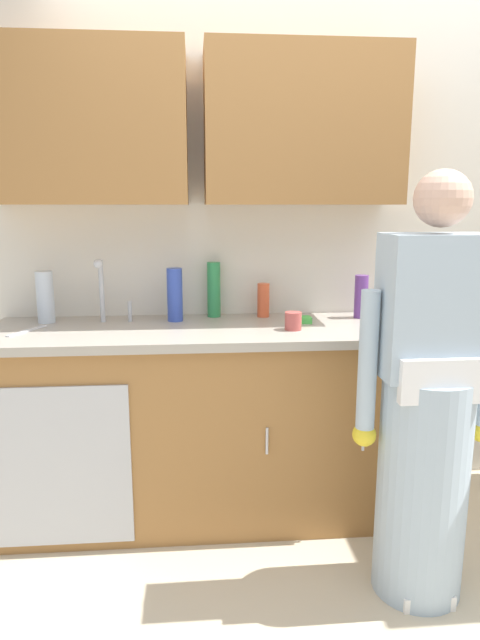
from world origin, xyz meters
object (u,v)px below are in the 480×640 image
cup_by_sink (293,321)px  knife_on_counter (27,331)px  person_at_sink (426,424)px  sink (107,331)px  bottle_soap (361,297)px  bottle_water_short (214,290)px  bottle_cleaner_spray (175,295)px  bottle_water_tall (263,300)px  bottle_dish_liquid (45,297)px  sponge (300,320)px

cup_by_sink → knife_on_counter: (-1.20, 0.06, -0.04)m
person_at_sink → knife_on_counter: person_at_sink is taller
sink → person_at_sink: 1.44m
bottle_soap → bottle_water_short: size_ratio=0.78×
bottle_soap → bottle_cleaner_spray: (-0.93, -0.00, 0.02)m
bottle_water_tall → person_at_sink: bearing=-59.2°
bottle_water_short → cup_by_sink: size_ratio=3.39×
bottle_dish_liquid → sink: bearing=-26.1°
bottle_dish_liquid → cup_by_sink: (1.16, -0.26, -0.08)m
sink → sponge: size_ratio=4.55×
bottle_water_tall → bottle_water_short: bottle_water_short is taller
bottle_water_tall → bottle_soap: bottle_soap is taller
person_at_sink → bottle_water_short: (-0.76, 0.88, 0.39)m
bottle_dish_liquid → bottle_cleaner_spray: 0.62m
person_at_sink → bottle_water_tall: (-0.51, 0.86, 0.33)m
person_at_sink → knife_on_counter: size_ratio=6.75×
bottle_water_tall → knife_on_counter: size_ratio=0.71×
bottle_dish_liquid → bottle_water_short: bottle_water_short is taller
sponge → bottle_water_short: bearing=155.0°
person_at_sink → sponge: size_ratio=14.73×
knife_on_counter → bottle_water_short: bearing=-46.3°
person_at_sink → bottle_water_tall: person_at_sink is taller
bottle_cleaner_spray → sponge: 0.62m
cup_by_sink → bottle_water_tall: bearing=107.4°
bottle_soap → knife_on_counter: bottle_soap is taller
sink → knife_on_counter: size_ratio=2.08×
bottle_water_tall → sponge: 0.24m
knife_on_counter → person_at_sink: bearing=-84.9°
sink → bottle_water_tall: (0.75, 0.21, 0.10)m
cup_by_sink → sponge: 0.16m
bottle_water_tall → bottle_water_short: size_ratio=0.61×
person_at_sink → bottle_dish_liquid: bearing=152.9°
sink → sponge: (0.91, 0.04, 0.03)m
bottle_water_short → sponge: 0.46m
bottle_dish_liquid → bottle_cleaner_spray: (0.62, -0.01, 0.01)m
knife_on_counter → sponge: bearing=-60.3°
sink → bottle_water_short: 0.58m
bottle_soap → cup_by_sink: (-0.39, -0.25, -0.07)m
person_at_sink → sponge: person_at_sink is taller
bottle_cleaner_spray → sponge: bearing=-9.3°
cup_by_sink → sponge: (0.06, 0.15, -0.03)m
person_at_sink → bottle_water_short: bearing=130.7°
bottle_water_tall → sponge: (0.16, -0.17, -0.07)m
bottle_water_tall → cup_by_sink: bearing=-72.6°
bottle_dish_liquid → bottle_cleaner_spray: bottle_cleaner_spray is taller
bottle_cleaner_spray → sink: bearing=-156.0°
sink → bottle_dish_liquid: bearing=153.9°
person_at_sink → cup_by_sink: person_at_sink is taller
bottle_soap → bottle_water_short: bottle_water_short is taller
sponge → person_at_sink: bearing=-62.9°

